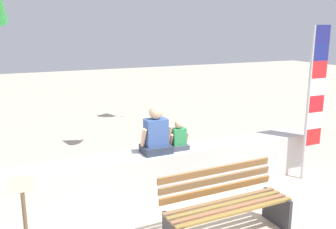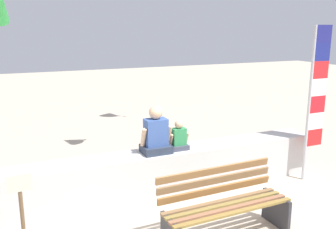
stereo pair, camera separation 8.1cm
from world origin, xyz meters
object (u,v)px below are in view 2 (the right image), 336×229
Objects in this scene: person_child at (179,138)px; sign_post at (23,222)px; person_adult at (156,135)px; park_bench at (224,206)px; flag_banner at (315,94)px.

sign_post is at bearing -149.03° from person_child.
sign_post is (-2.08, -1.49, -0.29)m from person_adult.
person_adult reaches higher than park_bench.
sign_post is (-2.49, -1.49, -0.18)m from person_child.
person_adult is 0.42m from person_child.
person_adult is 2.89m from flag_banner.
flag_banner is at bearing 11.79° from sign_post.
person_child is 2.91m from sign_post.
person_child is at bearing 0.05° from person_adult.
flag_banner reaches higher than sign_post.
sign_post is at bearing -179.90° from park_bench.
person_adult is at bearing 103.36° from park_bench.
park_bench is at bearing -76.64° from person_adult.
person_child is at bearing 88.05° from park_bench.
park_bench is at bearing -91.95° from person_child.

